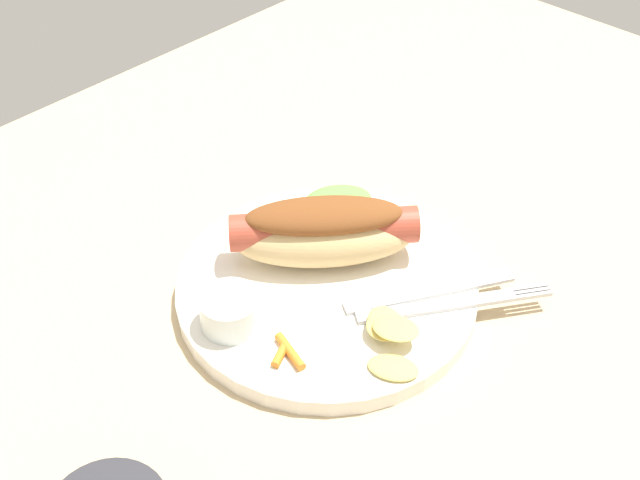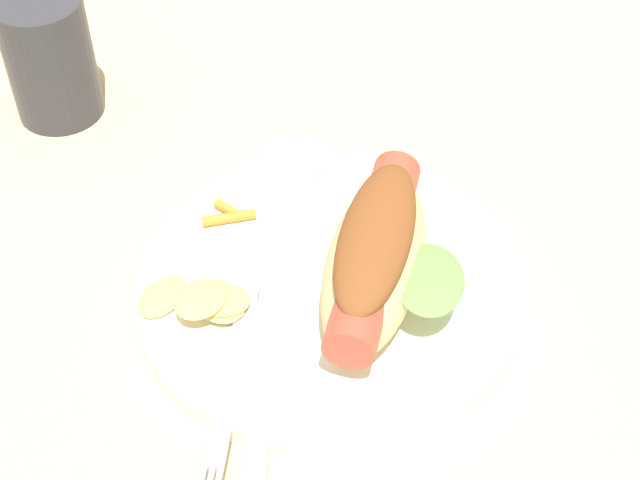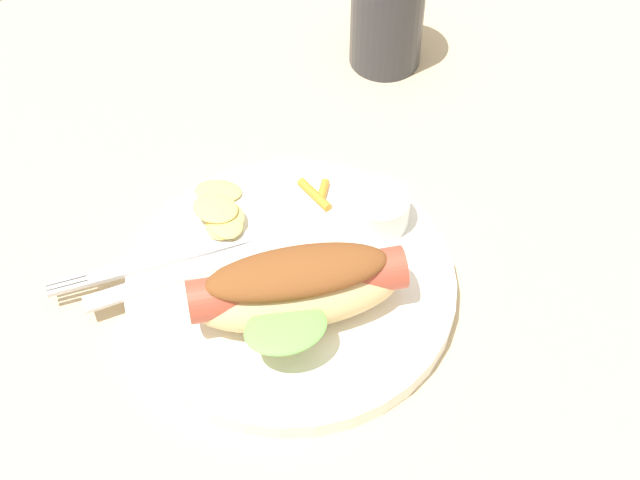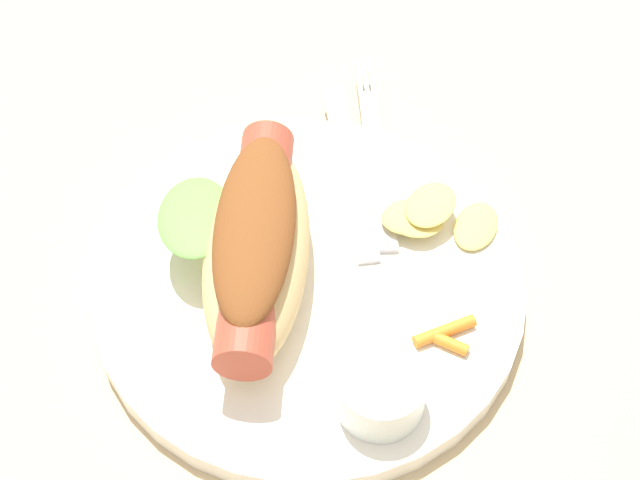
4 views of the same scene
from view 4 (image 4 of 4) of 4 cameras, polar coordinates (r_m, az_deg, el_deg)
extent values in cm
cube|color=tan|center=(61.23, -1.28, -1.42)|extent=(120.00, 90.00, 1.80)
cylinder|color=white|center=(58.27, -0.65, -2.66)|extent=(25.64, 25.64, 1.60)
ellipsoid|color=#DBB77A|center=(55.82, -3.72, -0.67)|extent=(15.72, 14.98, 4.86)
cylinder|color=#B24733|center=(55.14, -3.76, -0.15)|extent=(14.05, 13.08, 3.22)
ellipsoid|color=brown|center=(53.98, -3.84, 0.76)|extent=(12.96, 12.29, 2.43)
ellipsoid|color=#6BB74C|center=(56.44, -7.32, 1.35)|extent=(7.45, 7.05, 0.73)
cylinder|color=white|center=(52.19, 3.56, -8.82)|extent=(4.85, 4.85, 2.88)
cube|color=silver|center=(62.72, 3.38, 4.27)|extent=(11.69, 8.65, 0.40)
cube|color=silver|center=(68.44, 3.02, 9.54)|extent=(2.80, 2.08, 0.40)
cube|color=silver|center=(68.39, 2.64, 9.53)|extent=(2.80, 2.08, 0.40)
cube|color=silver|center=(68.35, 2.26, 9.51)|extent=(2.80, 2.08, 0.40)
cube|color=silver|center=(62.57, 1.73, 4.18)|extent=(13.51, 8.78, 0.36)
ellipsoid|color=#E2CA63|center=(60.31, 9.12, 0.81)|extent=(4.14, 4.69, 0.50)
ellipsoid|color=#E2CA63|center=(59.48, 5.51, 1.28)|extent=(4.58, 4.17, 0.99)
ellipsoid|color=#E2CA63|center=(59.34, 5.30, 1.36)|extent=(4.12, 4.42, 0.61)
ellipsoid|color=#E2CA63|center=(59.43, 6.50, 2.07)|extent=(4.05, 4.51, 0.85)
cylinder|color=orange|center=(55.62, 7.30, -5.32)|extent=(1.73, 3.82, 0.73)
cylinder|color=orange|center=(55.26, 7.62, -6.03)|extent=(2.24, 1.51, 0.69)
camera|label=1|loc=(0.54, 72.01, 22.47)|focal=44.82mm
camera|label=2|loc=(0.74, -9.70, 53.01)|focal=53.77mm
camera|label=3|loc=(0.62, -71.49, 41.23)|focal=54.54mm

